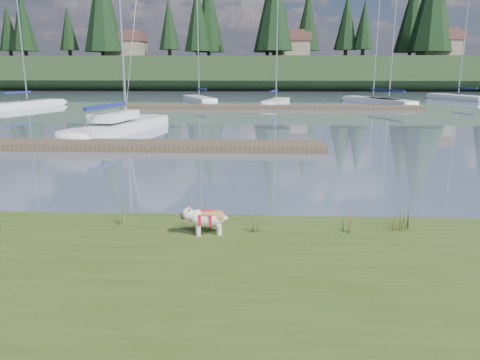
{
  "coord_description": "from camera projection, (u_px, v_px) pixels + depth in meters",
  "views": [
    {
      "loc": [
        1.24,
        -11.44,
        3.56
      ],
      "look_at": [
        0.72,
        -0.5,
        0.91
      ],
      "focal_mm": 35.0,
      "sensor_mm": 36.0,
      "label": 1
    }
  ],
  "objects": [
    {
      "name": "sailboat_main",
      "position": [
        126.0,
        123.0,
        26.88
      ],
      "size": [
        4.01,
        10.15,
        14.21
      ],
      "rotation": [
        0.0,
        0.0,
        1.36
      ],
      "color": "white",
      "rests_on": "ground"
    },
    {
      "name": "bulldog",
      "position": [
        207.0,
        217.0,
        9.18
      ],
      "size": [
        0.91,
        0.45,
        0.54
      ],
      "rotation": [
        0.0,
        0.0,
        3.3
      ],
      "color": "silver",
      "rests_on": "bank"
    },
    {
      "name": "sailboat_bg_5",
      "position": [
        453.0,
        97.0,
        52.52
      ],
      "size": [
        4.75,
        8.63,
        12.23
      ],
      "rotation": [
        0.0,
        0.0,
        1.95
      ],
      "color": "white",
      "rests_on": "ground"
    },
    {
      "name": "ridge",
      "position": [
        256.0,
        73.0,
        82.3
      ],
      "size": [
        200.0,
        20.0,
        5.0
      ],
      "primitive_type": "cube",
      "color": "#1B3017",
      "rests_on": "ground"
    },
    {
      "name": "sailboat_bg_3",
      "position": [
        368.0,
        100.0,
        47.91
      ],
      "size": [
        5.42,
        8.18,
        12.29
      ],
      "rotation": [
        0.0,
        0.0,
        2.06
      ],
      "color": "white",
      "rests_on": "ground"
    },
    {
      "name": "weed_3",
      "position": [
        123.0,
        212.0,
        9.76
      ],
      "size": [
        0.17,
        0.14,
        0.65
      ],
      "color": "#475B23",
      "rests_on": "bank"
    },
    {
      "name": "bank",
      "position": [
        165.0,
        332.0,
        6.14
      ],
      "size": [
        60.0,
        9.0,
        0.35
      ],
      "primitive_type": "cube",
      "color": "#394A1B",
      "rests_on": "ground"
    },
    {
      "name": "sailboat_bg_2",
      "position": [
        277.0,
        101.0,
        45.31
      ],
      "size": [
        3.09,
        7.01,
        10.47
      ],
      "rotation": [
        0.0,
        0.0,
        1.31
      ],
      "color": "white",
      "rests_on": "ground"
    },
    {
      "name": "mud_lip",
      "position": [
        205.0,
        228.0,
        10.43
      ],
      "size": [
        60.0,
        0.5,
        0.14
      ],
      "primitive_type": "cube",
      "color": "#33281C",
      "rests_on": "ground"
    },
    {
      "name": "weed_1",
      "position": [
        257.0,
        220.0,
        9.35
      ],
      "size": [
        0.17,
        0.14,
        0.56
      ],
      "color": "#475B23",
      "rests_on": "bank"
    },
    {
      "name": "sailboat_bg_0",
      "position": [
        34.0,
        103.0,
        42.84
      ],
      "size": [
        4.38,
        8.36,
        12.01
      ],
      "rotation": [
        0.0,
        0.0,
        1.22
      ],
      "color": "white",
      "rests_on": "ground"
    },
    {
      "name": "sailboat_bg_4",
      "position": [
        385.0,
        101.0,
        45.75
      ],
      "size": [
        4.18,
        7.87,
        11.56
      ],
      "rotation": [
        0.0,
        0.0,
        1.93
      ],
      "color": "white",
      "rests_on": "ground"
    },
    {
      "name": "weed_4",
      "position": [
        345.0,
        224.0,
        9.31
      ],
      "size": [
        0.17,
        0.14,
        0.39
      ],
      "color": "#475B23",
      "rests_on": "bank"
    },
    {
      "name": "sailboat_bg_1",
      "position": [
        197.0,
        99.0,
        49.43
      ],
      "size": [
        4.8,
        8.09,
        12.14
      ],
      "rotation": [
        0.0,
        0.0,
        1.99
      ],
      "color": "white",
      "rests_on": "ground"
    },
    {
      "name": "conifer_1",
      "position": [
        23.0,
        21.0,
        80.12
      ],
      "size": [
        4.4,
        4.4,
        11.3
      ],
      "color": "#382619",
      "rests_on": "ridge"
    },
    {
      "name": "conifer_2",
      "position": [
        102.0,
        4.0,
        75.99
      ],
      "size": [
        6.6,
        6.6,
        16.05
      ],
      "color": "#382619",
      "rests_on": "ridge"
    },
    {
      "name": "weed_2",
      "position": [
        399.0,
        220.0,
        9.37
      ],
      "size": [
        0.17,
        0.14,
        0.54
      ],
      "color": "#475B23",
      "rests_on": "bank"
    },
    {
      "name": "weed_5",
      "position": [
        405.0,
        216.0,
        9.49
      ],
      "size": [
        0.17,
        0.14,
        0.64
      ],
      "color": "#475B23",
      "rests_on": "bank"
    },
    {
      "name": "ground",
      "position": [
        248.0,
        109.0,
        41.13
      ],
      "size": [
        200.0,
        200.0,
        0.0
      ],
      "primitive_type": "plane",
      "color": "slate",
      "rests_on": "ground"
    },
    {
      "name": "house_0",
      "position": [
        126.0,
        44.0,
        79.26
      ],
      "size": [
        6.3,
        5.3,
        4.65
      ],
      "color": "gray",
      "rests_on": "ridge"
    },
    {
      "name": "dock_near",
      "position": [
        145.0,
        146.0,
        20.89
      ],
      "size": [
        16.0,
        2.0,
        0.3
      ],
      "primitive_type": "cube",
      "color": "#4C3D2C",
      "rests_on": "ground"
    },
    {
      "name": "conifer_4",
      "position": [
        275.0,
        4.0,
        72.87
      ],
      "size": [
        6.16,
        6.16,
        15.1
      ],
      "color": "#382619",
      "rests_on": "ridge"
    },
    {
      "name": "weed_0",
      "position": [
        204.0,
        218.0,
        9.31
      ],
      "size": [
        0.17,
        0.14,
        0.67
      ],
      "color": "#475B23",
      "rests_on": "bank"
    },
    {
      "name": "conifer_5",
      "position": [
        347.0,
        22.0,
        76.74
      ],
      "size": [
        3.96,
        3.96,
        10.35
      ],
      "color": "#382619",
      "rests_on": "ridge"
    },
    {
      "name": "conifer_3",
      "position": [
        197.0,
        18.0,
        79.61
      ],
      "size": [
        4.84,
        4.84,
        12.25
      ],
      "color": "#382619",
      "rests_on": "ridge"
    },
    {
      "name": "house_2",
      "position": [
        440.0,
        43.0,
        75.91
      ],
      "size": [
        6.3,
        5.3,
        4.65
      ],
      "color": "gray",
      "rests_on": "ridge"
    },
    {
      "name": "dock_far",
      "position": [
        271.0,
        107.0,
        41.01
      ],
      "size": [
        26.0,
        2.2,
        0.3
      ],
      "primitive_type": "cube",
      "color": "#4C3D2C",
      "rests_on": "ground"
    },
    {
      "name": "house_1",
      "position": [
        291.0,
        44.0,
        78.95
      ],
      "size": [
        6.3,
        5.3,
        4.65
      ],
      "color": "gray",
      "rests_on": "ridge"
    }
  ]
}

